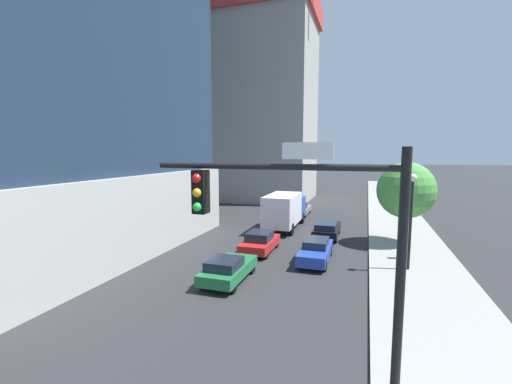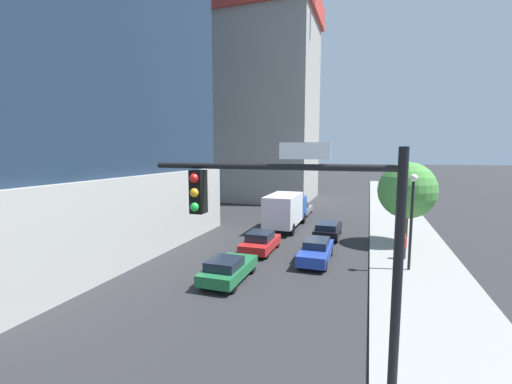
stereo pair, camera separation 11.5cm
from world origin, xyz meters
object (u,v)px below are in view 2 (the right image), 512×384
Objects in this scene: car_green at (228,269)px; car_blue at (316,251)px; car_red at (260,242)px; traffic_light_pole at (307,243)px; car_gray at (301,209)px; pedestrian_red_shirt at (404,246)px; car_black at (328,229)px; street_lamp at (412,207)px; box_truck at (286,209)px; street_tree at (407,190)px; construction_building at (261,93)px.

car_green is 6.24m from car_blue.
traffic_light_pole is at bearing -68.39° from car_red.
car_red is (0.00, 5.69, 0.01)m from car_green.
car_gray is 2.58× the size of pedestrian_red_shirt.
car_black is (0.00, 6.26, 0.01)m from car_blue.
car_red is at bearing 173.52° from street_lamp.
box_truck reaches higher than car_green.
car_blue is 5.58m from pedestrian_red_shirt.
traffic_light_pole reaches higher than pedestrian_red_shirt.
traffic_light_pole is at bearing -82.62° from car_blue.
car_black is 0.63× the size of box_truck.
car_red reaches higher than car_blue.
car_blue is 6.26m from car_black.
street_tree is 5.14m from pedestrian_red_shirt.
car_red is (-5.76, 14.54, -4.24)m from traffic_light_pole.
car_blue is (3.99, -15.49, 0.04)m from car_gray.
street_tree is at bearing -49.36° from construction_building.
traffic_light_pole reaches higher than box_truck.
construction_building is 8.59× the size of car_green.
car_gray is 0.56× the size of box_truck.
car_green is 0.91× the size of car_black.
street_lamp is (3.60, 13.47, -1.14)m from traffic_light_pole.
pedestrian_red_shirt is at bearing 6.07° from car_red.
car_red reaches higher than car_black.
street_tree is (17.93, -20.89, -11.30)m from construction_building.
box_truck is at bearing 166.26° from street_tree.
traffic_light_pole reaches higher than car_blue.
car_black is at bearing -66.62° from car_gray.
pedestrian_red_shirt is (9.24, 6.67, 0.26)m from car_green.
car_blue is 9.26m from box_truck.
car_green is (-9.66, -10.72, -3.41)m from street_tree.
construction_building is 5.99× the size of street_tree.
traffic_light_pole is 13.99m from street_lamp.
traffic_light_pole is 1.74× the size of car_red.
car_red is 0.87× the size of car_black.
car_black is at bearing 176.54° from street_tree.
construction_building is at bearing 114.58° from car_blue.
traffic_light_pole reaches higher than car_black.
traffic_light_pole reaches higher than car_red.
construction_building reaches higher than car_blue.
traffic_light_pole is 1.70× the size of car_gray.
car_gray is at bearing -53.84° from construction_building.
box_truck is (-0.00, 7.39, 1.11)m from car_red.
construction_building is 28.08m from car_black.
street_lamp is at bearing -92.87° from street_tree.
street_tree is at bearing 27.51° from car_red.
construction_building is 7.89× the size of car_blue.
pedestrian_red_shirt is (5.25, -4.39, 0.24)m from car_black.
pedestrian_red_shirt is at bearing 35.82° from car_green.
box_truck is at bearing -90.00° from car_gray.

